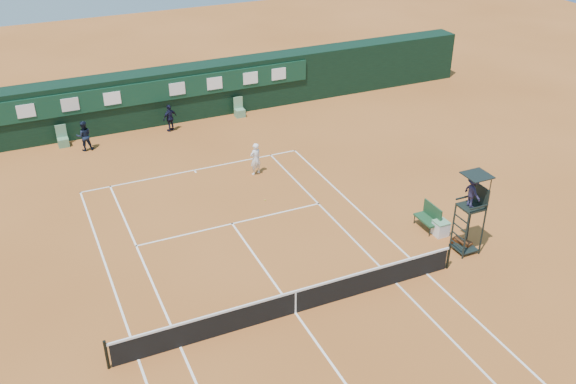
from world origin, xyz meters
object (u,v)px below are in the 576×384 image
Objects in this scene: umpire_chair at (472,197)px; cooler at (441,228)px; tennis_net at (295,301)px; player at (255,159)px; player_bench at (429,216)px.

cooler is at bearing 96.88° from umpire_chair.
tennis_net reaches higher than cooler.
player is (-5.10, 9.59, -1.64)m from umpire_chair.
player_bench is at bearing 98.86° from umpire_chair.
tennis_net is 7.89m from player_bench.
tennis_net is 20.00× the size of cooler.
player reaches higher than player_bench.
cooler is (0.15, -0.64, -0.27)m from player_bench.
player is (-4.78, 7.58, 0.22)m from player_bench.
umpire_chair is 2.85× the size of player_bench.
umpire_chair reaches higher than player.
umpire_chair is at bearing -81.14° from player_bench.
umpire_chair reaches higher than cooler.
umpire_chair is 2.54m from cooler.
tennis_net is at bearing -175.04° from umpire_chair.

